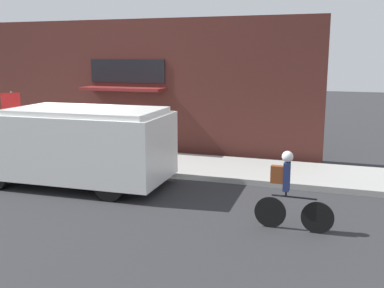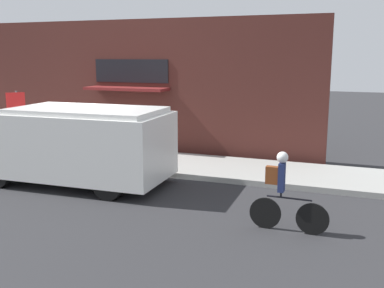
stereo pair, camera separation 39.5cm
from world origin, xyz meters
name	(u,v)px [view 1 (the left image)]	position (x,y,z in m)	size (l,w,h in m)	color
ground_plane	(89,170)	(0.00, 0.00, 0.00)	(70.00, 70.00, 0.00)	#2B2B2D
sidewalk	(110,159)	(0.00, 1.32, 0.08)	(28.00, 2.63, 0.16)	#999993
storefront	(131,87)	(0.00, 3.03, 2.39)	(13.66, 1.02, 4.78)	#4C231E
school_bus	(78,145)	(0.59, -1.44, 1.12)	(5.51, 2.83, 2.13)	white
cyclist	(288,191)	(6.43, -2.88, 0.82)	(1.60, 0.23, 1.65)	black
stop_sign_post	(12,113)	(-3.10, 0.39, 1.63)	(0.45, 0.45, 2.19)	slate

